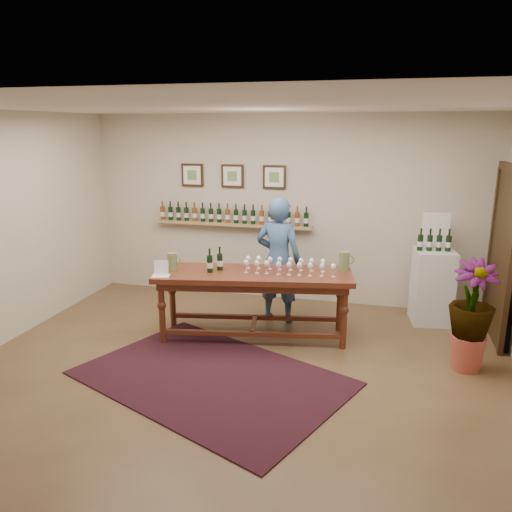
% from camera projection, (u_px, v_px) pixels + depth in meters
% --- Properties ---
extents(ground, '(6.00, 6.00, 0.00)m').
position_uv_depth(ground, '(238.00, 370.00, 5.51)').
color(ground, brown).
rests_on(ground, ground).
extents(room_shell, '(6.00, 6.00, 6.00)m').
position_uv_depth(room_shell, '(434.00, 245.00, 6.46)').
color(room_shell, beige).
rests_on(room_shell, ground).
extents(rug, '(3.23, 2.75, 0.01)m').
position_uv_depth(rug, '(212.00, 378.00, 5.31)').
color(rug, '#44130C').
rests_on(rug, ground).
extents(tasting_table, '(2.53, 1.20, 0.86)m').
position_uv_depth(tasting_table, '(254.00, 282.00, 6.20)').
color(tasting_table, '#4D2913').
rests_on(tasting_table, ground).
extents(table_glasses, '(1.25, 0.38, 0.17)m').
position_uv_depth(table_glasses, '(284.00, 266.00, 6.14)').
color(table_glasses, silver).
rests_on(table_glasses, tasting_table).
extents(table_bottles, '(0.33, 0.25, 0.31)m').
position_uv_depth(table_bottles, '(215.00, 259.00, 6.17)').
color(table_bottles, black).
rests_on(table_bottles, tasting_table).
extents(pitcher_left, '(0.18, 0.18, 0.22)m').
position_uv_depth(pitcher_left, '(172.00, 262.00, 6.23)').
color(pitcher_left, '#687548').
rests_on(pitcher_left, tasting_table).
extents(pitcher_right, '(0.17, 0.17, 0.24)m').
position_uv_depth(pitcher_right, '(344.00, 261.00, 6.22)').
color(pitcher_right, '#687548').
rests_on(pitcher_right, tasting_table).
extents(menu_card, '(0.24, 0.19, 0.19)m').
position_uv_depth(menu_card, '(161.00, 268.00, 6.00)').
color(menu_card, white).
rests_on(menu_card, tasting_table).
extents(display_pedestal, '(0.57, 0.57, 1.01)m').
position_uv_depth(display_pedestal, '(432.00, 287.00, 6.76)').
color(display_pedestal, silver).
rests_on(display_pedestal, ground).
extents(pedestal_bottles, '(0.30, 0.11, 0.29)m').
position_uv_depth(pedestal_bottles, '(435.00, 240.00, 6.58)').
color(pedestal_bottles, black).
rests_on(pedestal_bottles, display_pedestal).
extents(info_sign, '(0.37, 0.07, 0.50)m').
position_uv_depth(info_sign, '(436.00, 229.00, 6.73)').
color(info_sign, white).
rests_on(info_sign, display_pedestal).
extents(potted_plant, '(0.63, 0.63, 1.07)m').
position_uv_depth(potted_plant, '(471.00, 316.00, 5.37)').
color(potted_plant, '#AA4738').
rests_on(potted_plant, ground).
extents(person, '(0.67, 0.47, 1.72)m').
position_uv_depth(person, '(278.00, 260.00, 6.74)').
color(person, '#375883').
rests_on(person, ground).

